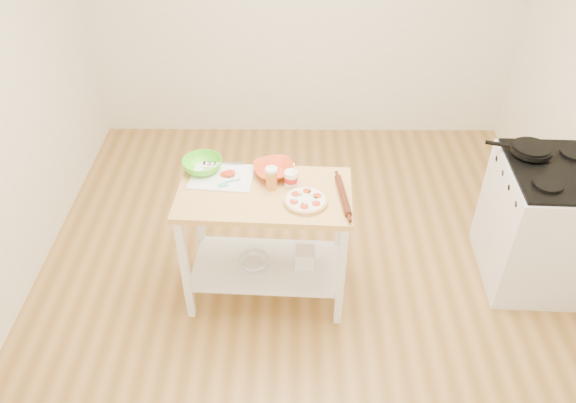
# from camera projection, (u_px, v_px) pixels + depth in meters

# --- Properties ---
(room_shell) EXTENTS (4.04, 4.54, 2.74)m
(room_shell) POSITION_uv_depth(u_px,v_px,m) (309.00, 131.00, 3.24)
(room_shell) COLOR #AB7D3F
(room_shell) RESTS_ON ground
(prep_island) EXTENTS (1.13, 0.65, 0.90)m
(prep_island) POSITION_uv_depth(u_px,v_px,m) (265.00, 223.00, 3.68)
(prep_island) COLOR #DEAB5B
(prep_island) RESTS_ON ground
(gas_stove) EXTENTS (0.70, 0.81, 1.11)m
(gas_stove) POSITION_uv_depth(u_px,v_px,m) (541.00, 224.00, 3.94)
(gas_stove) COLOR white
(gas_stove) RESTS_ON ground
(skillet) EXTENTS (0.42, 0.28, 0.03)m
(skillet) POSITION_uv_depth(u_px,v_px,m) (530.00, 149.00, 3.77)
(skillet) COLOR black
(skillet) RESTS_ON gas_stove
(pizza) EXTENTS (0.27, 0.27, 0.04)m
(pizza) POSITION_uv_depth(u_px,v_px,m) (306.00, 200.00, 3.43)
(pizza) COLOR #E2B360
(pizza) RESTS_ON prep_island
(cutting_board) EXTENTS (0.43, 0.34, 0.04)m
(cutting_board) POSITION_uv_depth(u_px,v_px,m) (222.00, 176.00, 3.64)
(cutting_board) COLOR white
(cutting_board) RESTS_ON prep_island
(spatula) EXTENTS (0.14, 0.09, 0.01)m
(spatula) POSITION_uv_depth(u_px,v_px,m) (228.00, 183.00, 3.57)
(spatula) COLOR #48BEA3
(spatula) RESTS_ON cutting_board
(knife) EXTENTS (0.27, 0.03, 0.01)m
(knife) POSITION_uv_depth(u_px,v_px,m) (218.00, 163.00, 3.74)
(knife) COLOR silver
(knife) RESTS_ON cutting_board
(orange_bowl) EXTENTS (0.33, 0.33, 0.06)m
(orange_bowl) POSITION_uv_depth(u_px,v_px,m) (274.00, 170.00, 3.66)
(orange_bowl) COLOR #DB491E
(orange_bowl) RESTS_ON prep_island
(green_bowl) EXTENTS (0.34, 0.34, 0.08)m
(green_bowl) POSITION_uv_depth(u_px,v_px,m) (202.00, 165.00, 3.69)
(green_bowl) COLOR #55E01F
(green_bowl) RESTS_ON prep_island
(beer_pint) EXTENTS (0.08, 0.08, 0.15)m
(beer_pint) POSITION_uv_depth(u_px,v_px,m) (271.00, 178.00, 3.51)
(beer_pint) COLOR orange
(beer_pint) RESTS_ON prep_island
(yogurt_tub) EXTENTS (0.09, 0.09, 0.18)m
(yogurt_tub) POSITION_uv_depth(u_px,v_px,m) (291.00, 179.00, 3.55)
(yogurt_tub) COLOR white
(yogurt_tub) RESTS_ON prep_island
(rolling_pin) EXTENTS (0.08, 0.38, 0.04)m
(rolling_pin) POSITION_uv_depth(u_px,v_px,m) (343.00, 196.00, 3.46)
(rolling_pin) COLOR #4F2212
(rolling_pin) RESTS_ON prep_island
(shelf_glass_bowl) EXTENTS (0.23, 0.23, 0.07)m
(shelf_glass_bowl) POSITION_uv_depth(u_px,v_px,m) (254.00, 262.00, 3.90)
(shelf_glass_bowl) COLOR silver
(shelf_glass_bowl) RESTS_ON prep_island
(shelf_bin) EXTENTS (0.14, 0.14, 0.13)m
(shelf_bin) POSITION_uv_depth(u_px,v_px,m) (305.00, 257.00, 3.88)
(shelf_bin) COLOR white
(shelf_bin) RESTS_ON prep_island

